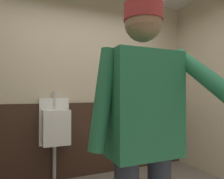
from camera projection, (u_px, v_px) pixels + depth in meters
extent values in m
cube|color=beige|center=(78.00, 83.00, 3.13)|extent=(4.27, 0.12, 2.75)
cube|color=#382319|center=(79.00, 140.00, 3.05)|extent=(3.67, 0.03, 1.08)
cube|color=white|center=(54.00, 121.00, 2.90)|extent=(0.40, 0.05, 0.65)
cube|color=white|center=(56.00, 127.00, 2.74)|extent=(0.34, 0.30, 0.45)
cylinder|color=#B7BABF|center=(54.00, 100.00, 2.89)|extent=(0.04, 0.04, 0.24)
cylinder|color=#B7BABF|center=(54.00, 162.00, 2.85)|extent=(0.05, 0.05, 0.55)
cube|color=#26724C|center=(143.00, 104.00, 1.21)|extent=(0.42, 0.24, 0.61)
cylinder|color=#26724C|center=(103.00, 100.00, 1.11)|extent=(0.17, 0.09, 0.56)
cylinder|color=#26724C|center=(207.00, 78.00, 1.11)|extent=(0.09, 0.50, 0.39)
sphere|color=#8C664C|center=(143.00, 23.00, 1.22)|extent=(0.22, 0.22, 0.22)
cylinder|color=maroon|center=(143.00, 13.00, 1.22)|extent=(0.23, 0.23, 0.10)
cube|color=silver|center=(132.00, 91.00, 3.38)|extent=(0.10, 0.07, 0.18)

